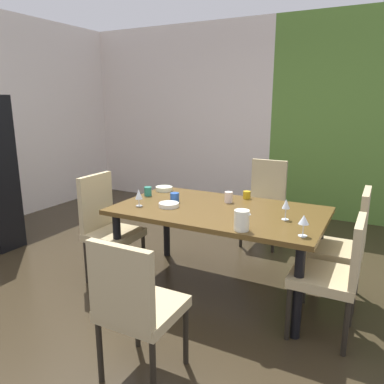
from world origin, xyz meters
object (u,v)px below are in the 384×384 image
(dining_table, at_px, (219,217))
(chair_left_near, at_px, (107,223))
(chair_right_far, at_px, (346,241))
(chair_head_near, at_px, (135,304))
(chair_head_far, at_px, (265,199))
(cup_left, at_px, (148,191))
(pitcher_near_shelf, at_px, (242,220))
(wine_glass_rear, at_px, (304,220))
(serving_bowl_center, at_px, (169,205))
(chair_right_near, at_px, (336,271))
(cup_north, at_px, (229,197))
(cup_front, at_px, (247,195))
(wine_glass_south, at_px, (286,205))
(wine_glass_corner, at_px, (139,195))
(serving_bowl_west, at_px, (164,189))
(cup_near_window, at_px, (175,197))

(dining_table, relative_size, chair_left_near, 1.79)
(chair_right_far, bearing_deg, chair_left_near, 105.40)
(chair_right_far, bearing_deg, chair_head_near, 147.92)
(chair_left_near, bearing_deg, chair_head_far, 146.24)
(cup_left, xyz_separation_m, pitcher_near_shelf, (1.17, -0.52, 0.03))
(chair_head_far, xyz_separation_m, cup_left, (-0.83, -1.21, 0.26))
(wine_glass_rear, distance_m, serving_bowl_center, 1.22)
(dining_table, relative_size, chair_right_near, 1.98)
(cup_north, distance_m, cup_front, 0.23)
(wine_glass_south, bearing_deg, chair_head_far, 112.48)
(serving_bowl_center, height_order, cup_left, cup_left)
(wine_glass_south, xyz_separation_m, wine_glass_corner, (-1.25, -0.21, -0.02))
(dining_table, bearing_deg, wine_glass_corner, -159.19)
(chair_head_far, relative_size, serving_bowl_west, 5.58)
(chair_right_near, xyz_separation_m, cup_north, (-1.02, 0.51, 0.29))
(chair_head_near, bearing_deg, serving_bowl_center, 111.53)
(serving_bowl_west, bearing_deg, cup_near_window, -46.00)
(dining_table, bearing_deg, chair_head_near, -88.46)
(wine_glass_corner, bearing_deg, chair_left_near, -175.33)
(cup_north, distance_m, pitcher_near_shelf, 0.76)
(chair_head_far, height_order, wine_glass_corner, chair_head_far)
(chair_right_far, height_order, cup_north, chair_right_far)
(serving_bowl_center, relative_size, cup_north, 1.79)
(serving_bowl_west, distance_m, cup_front, 0.87)
(chair_head_near, bearing_deg, chair_right_far, 57.92)
(serving_bowl_center, distance_m, serving_bowl_west, 0.61)
(wine_glass_corner, distance_m, serving_bowl_west, 0.61)
(chair_head_near, xyz_separation_m, chair_left_near, (-1.06, 1.01, 0.03))
(chair_head_far, bearing_deg, wine_glass_rear, 114.54)
(wine_glass_rear, xyz_separation_m, serving_bowl_west, (-1.55, 0.69, -0.09))
(chair_left_near, xyz_separation_m, wine_glass_rear, (1.81, -0.07, 0.32))
(serving_bowl_west, distance_m, cup_north, 0.77)
(chair_head_near, height_order, cup_left, chair_head_near)
(dining_table, bearing_deg, serving_bowl_west, 156.10)
(dining_table, xyz_separation_m, serving_bowl_west, (-0.77, 0.34, 0.10))
(wine_glass_corner, xyz_separation_m, cup_north, (0.66, 0.48, -0.05))
(chair_left_near, relative_size, wine_glass_rear, 6.53)
(cup_left, bearing_deg, chair_head_far, 55.42)
(chair_left_near, xyz_separation_m, wine_glass_south, (1.61, 0.24, 0.33))
(wine_glass_rear, bearing_deg, cup_left, 164.48)
(chair_left_near, relative_size, pitcher_near_shelf, 6.54)
(chair_head_far, relative_size, cup_near_window, 11.34)
(cup_north, relative_size, cup_front, 1.37)
(chair_right_far, distance_m, wine_glass_corner, 1.80)
(chair_right_far, bearing_deg, serving_bowl_west, 88.10)
(serving_bowl_center, height_order, cup_north, cup_north)
(wine_glass_south, height_order, serving_bowl_center, wine_glass_south)
(dining_table, xyz_separation_m, chair_right_near, (1.01, -0.28, -0.16))
(chair_right_near, relative_size, chair_right_far, 0.92)
(dining_table, relative_size, chair_head_near, 1.94)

